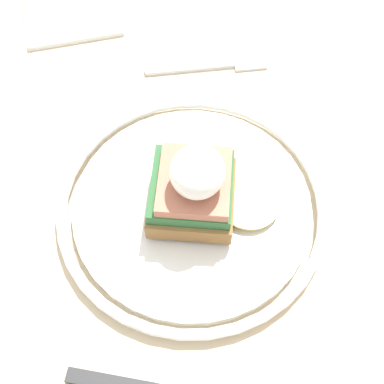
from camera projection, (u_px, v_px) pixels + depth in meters
The scene contains 5 objects.
dining_table at pixel (145, 285), 0.60m from camera, with size 1.01×0.89×0.78m.
plate at pixel (192, 206), 0.51m from camera, with size 0.26×0.26×0.02m.
sandwich at pixel (195, 187), 0.47m from camera, with size 0.08×0.12×0.08m.
fork at pixel (213, 66), 0.60m from camera, with size 0.04×0.14×0.00m.
napkin at pixel (71, 9), 0.65m from camera, with size 0.11×0.11×0.01m, color white.
Camera 1 is at (0.20, 0.07, 1.23)m, focal length 50.00 mm.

